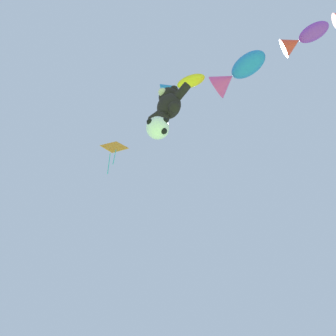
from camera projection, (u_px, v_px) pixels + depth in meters
teddy_bear_kite at (169, 103)px, 11.67m from camera, size 1.98×0.87×2.01m
soccer_ball_kite at (158, 128)px, 10.45m from camera, size 0.82×0.82×0.76m
fish_kite_goldfin at (180, 85)px, 14.61m from camera, size 2.06×1.41×0.69m
fish_kite_cobalt at (236, 73)px, 13.60m from camera, size 2.44×1.30×1.10m
fish_kite_violet at (302, 38)px, 13.12m from camera, size 1.97×1.19×0.82m
diamond_kite at (114, 148)px, 15.27m from camera, size 0.86×1.09×2.63m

